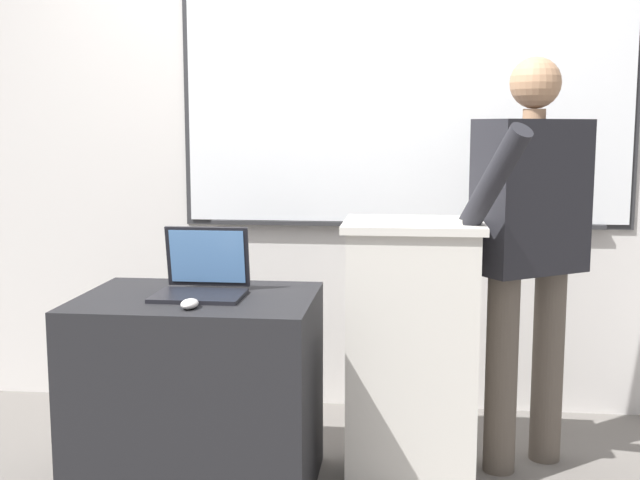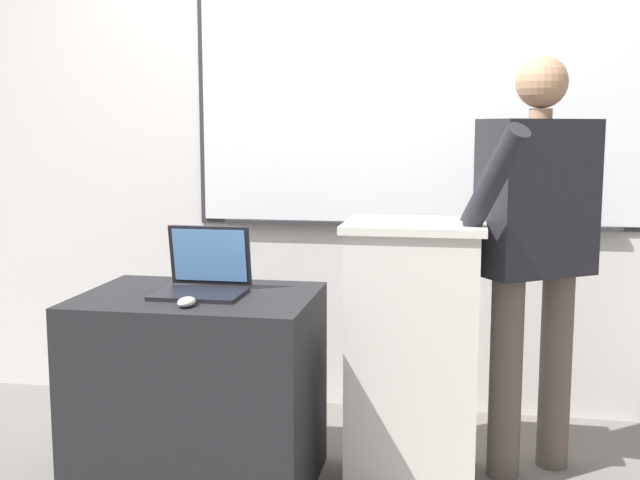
{
  "view_description": "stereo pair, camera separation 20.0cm",
  "coord_description": "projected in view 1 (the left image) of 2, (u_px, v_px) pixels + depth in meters",
  "views": [
    {
      "loc": [
        0.45,
        -2.64,
        1.4
      ],
      "look_at": [
        0.11,
        0.37,
        0.98
      ],
      "focal_mm": 45.0,
      "sensor_mm": 36.0,
      "label": 1
    },
    {
      "loc": [
        0.64,
        -2.61,
        1.4
      ],
      "look_at": [
        0.11,
        0.37,
        0.98
      ],
      "focal_mm": 45.0,
      "sensor_mm": 36.0,
      "label": 2
    }
  ],
  "objects": [
    {
      "name": "person_presenter",
      "position": [
        530.0,
        234.0,
        3.22
      ],
      "size": [
        0.61,
        0.74,
        1.68
      ],
      "rotation": [
        0.0,
        0.0,
        0.6
      ],
      "color": "brown",
      "rests_on": "ground_plane"
    },
    {
      "name": "back_wall",
      "position": [
        324.0,
        128.0,
        3.97
      ],
      "size": [
        6.4,
        0.17,
        2.79
      ],
      "color": "silver",
      "rests_on": "ground_plane"
    },
    {
      "name": "computer_mouse_by_laptop",
      "position": [
        190.0,
        304.0,
        2.83
      ],
      "size": [
        0.06,
        0.1,
        0.03
      ],
      "color": "silver",
      "rests_on": "side_desk"
    },
    {
      "name": "side_desk",
      "position": [
        199.0,
        393.0,
        3.09
      ],
      "size": [
        0.89,
        0.66,
        0.77
      ],
      "color": "black",
      "rests_on": "ground_plane"
    },
    {
      "name": "laptop",
      "position": [
        203.0,
        277.0,
        3.07
      ],
      "size": [
        0.33,
        0.29,
        0.25
      ],
      "color": "black",
      "rests_on": "side_desk"
    },
    {
      "name": "lectern_podium",
      "position": [
        411.0,
        350.0,
        3.18
      ],
      "size": [
        0.54,
        0.45,
        1.04
      ],
      "color": "beige",
      "rests_on": "ground_plane"
    },
    {
      "name": "wireless_keyboard",
      "position": [
        420.0,
        220.0,
        3.05
      ],
      "size": [
        0.39,
        0.12,
        0.02
      ],
      "color": "beige",
      "rests_on": "lectern_podium"
    }
  ]
}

